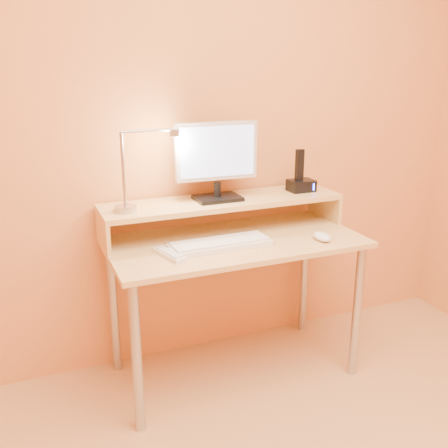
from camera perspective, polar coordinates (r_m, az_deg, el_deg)
name	(u,v)px	position (r m, az deg, el deg)	size (l,w,h in m)	color
wall_back	(210,119)	(2.60, -1.59, 11.59)	(3.00, 0.04, 2.50)	#CC8B46
desk_leg_fl	(137,359)	(2.21, -9.71, -14.65)	(0.04, 0.04, 0.69)	#A9A9AE
desk_leg_fr	(357,312)	(2.63, 14.62, -9.49)	(0.04, 0.04, 0.69)	#A9A9AE
desk_leg_bl	(114,308)	(2.64, -12.21, -9.17)	(0.04, 0.04, 0.69)	#A9A9AE
desk_leg_br	(304,275)	(3.00, 8.94, -5.65)	(0.04, 0.04, 0.69)	#A9A9AE
desk_lower	(235,242)	(2.43, 1.22, -1.99)	(1.20, 0.60, 0.03)	#E7C579
shelf_riser_left	(103,231)	(2.38, -13.40, -0.82)	(0.02, 0.30, 0.14)	#E7C579
shelf_riser_right	(324,205)	(2.80, 11.13, 2.07)	(0.02, 0.30, 0.14)	#E7C579
desk_shelf	(223,202)	(2.51, -0.13, 2.51)	(1.20, 0.30, 0.03)	#E7C579
monitor_foot	(217,198)	(2.49, -0.73, 2.92)	(0.22, 0.16, 0.02)	black
monitor_neck	(217,189)	(2.48, -0.74, 3.91)	(0.04, 0.04, 0.07)	black
monitor_panel	(217,151)	(2.46, -0.84, 8.16)	(0.41, 0.04, 0.28)	silver
monitor_back	(215,150)	(2.48, -1.04, 8.24)	(0.36, 0.01, 0.23)	black
monitor_screen	(218,152)	(2.44, -0.68, 8.09)	(0.37, 0.00, 0.24)	#A4BFFD
lamp_base	(125,209)	(2.34, -10.95, 1.71)	(0.10, 0.10, 0.03)	#A9A9AE
lamp_post	(123,170)	(2.30, -11.20, 5.97)	(0.01, 0.01, 0.33)	#A9A9AE
lamp_arm	(148,131)	(2.30, -8.47, 10.28)	(0.01, 0.01, 0.24)	#A9A9AE
lamp_head	(174,133)	(2.33, -5.56, 10.11)	(0.04, 0.04, 0.03)	#A9A9AE
lamp_bulb	(175,136)	(2.34, -5.55, 9.72)	(0.03, 0.03, 0.00)	#FFEAC6
phone_dock	(301,185)	(2.69, 8.61, 4.28)	(0.13, 0.10, 0.06)	black
phone_handset	(300,165)	(2.66, 8.44, 6.56)	(0.04, 0.03, 0.16)	black
phone_led	(314,187)	(2.67, 10.00, 4.12)	(0.01, 0.00, 0.04)	#2243FF
keyboard	(220,245)	(2.32, -0.44, -2.32)	(0.47, 0.15, 0.02)	white
mouse	(322,237)	(2.44, 10.89, -1.38)	(0.07, 0.12, 0.04)	white
remote_control	(169,254)	(2.22, -6.16, -3.40)	(0.05, 0.20, 0.02)	white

